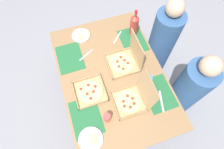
# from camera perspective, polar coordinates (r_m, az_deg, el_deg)

# --- Properties ---
(ground_plane) EXTENTS (6.00, 6.00, 0.00)m
(ground_plane) POSITION_cam_1_polar(r_m,az_deg,el_deg) (2.50, 0.00, -7.90)
(ground_plane) COLOR gray
(dining_table) EXTENTS (1.48, 1.01, 0.75)m
(dining_table) POSITION_cam_1_polar(r_m,az_deg,el_deg) (1.90, 0.00, -1.45)
(dining_table) COLOR #3F3328
(dining_table) RESTS_ON ground_plane
(placemat_near_left) EXTENTS (0.36, 0.26, 0.00)m
(placemat_near_left) POSITION_cam_1_polar(r_m,az_deg,el_deg) (1.96, -13.19, 5.26)
(placemat_near_left) COLOR #236638
(placemat_near_left) RESTS_ON dining_table
(placemat_near_right) EXTENTS (0.36, 0.26, 0.00)m
(placemat_near_right) POSITION_cam_1_polar(r_m,az_deg,el_deg) (1.67, -8.21, -13.21)
(placemat_near_right) COLOR #236638
(placemat_near_right) RESTS_ON dining_table
(placemat_far_left) EXTENTS (0.36, 0.26, 0.00)m
(placemat_far_left) POSITION_cam_1_polar(r_m,az_deg,el_deg) (2.05, 6.62, 10.74)
(placemat_far_left) COLOR #236638
(placemat_far_left) RESTS_ON dining_table
(placemat_far_right) EXTENTS (0.36, 0.26, 0.00)m
(placemat_far_right) POSITION_cam_1_polar(r_m,az_deg,el_deg) (1.78, 14.55, -5.76)
(placemat_far_right) COLOR #236638
(placemat_far_right) RESTS_ON dining_table
(pizza_box_corner_right) EXTENTS (0.28, 0.32, 0.31)m
(pizza_box_corner_right) POSITION_cam_1_polar(r_m,az_deg,el_deg) (1.66, 6.53, -7.80)
(pizza_box_corner_right) COLOR tan
(pizza_box_corner_right) RESTS_ON dining_table
(pizza_box_center) EXTENTS (0.30, 0.30, 0.34)m
(pizza_box_center) POSITION_cam_1_polar(r_m,az_deg,el_deg) (1.83, 4.18, 4.47)
(pizza_box_center) COLOR tan
(pizza_box_center) RESTS_ON dining_table
(pizza_box_edge_far) EXTENTS (0.29, 0.29, 0.04)m
(pizza_box_edge_far) POSITION_cam_1_polar(r_m,az_deg,el_deg) (1.73, -7.02, -5.44)
(pizza_box_edge_far) COLOR tan
(pizza_box_edge_far) RESTS_ON dining_table
(plate_far_right) EXTENTS (0.21, 0.21, 0.03)m
(plate_far_right) POSITION_cam_1_polar(r_m,az_deg,el_deg) (1.62, -6.67, -19.76)
(plate_far_right) COLOR white
(plate_far_right) RESTS_ON dining_table
(plate_near_right) EXTENTS (0.20, 0.20, 0.03)m
(plate_near_right) POSITION_cam_1_polar(r_m,az_deg,el_deg) (2.09, -9.82, 12.02)
(plate_near_right) COLOR white
(plate_near_right) RESTS_ON dining_table
(soda_bottle) EXTENTS (0.09, 0.09, 0.32)m
(soda_bottle) POSITION_cam_1_polar(r_m,az_deg,el_deg) (2.02, 7.03, 15.43)
(soda_bottle) COLOR #B2382D
(soda_bottle) RESTS_ON dining_table
(cup_red) EXTENTS (0.06, 0.06, 0.09)m
(cup_red) POSITION_cam_1_polar(r_m,az_deg,el_deg) (1.61, -1.58, -13.48)
(cup_red) COLOR #BF4742
(cup_red) RESTS_ON dining_table
(cup_dark) EXTENTS (0.07, 0.07, 0.09)m
(cup_dark) POSITION_cam_1_polar(r_m,az_deg,el_deg) (1.76, 11.36, -1.70)
(cup_dark) COLOR teal
(cup_dark) RESTS_ON dining_table
(knife_by_far_right) EXTENTS (0.21, 0.07, 0.00)m
(knife_by_far_right) POSITION_cam_1_polar(r_m,az_deg,el_deg) (1.76, 15.40, -8.17)
(knife_by_far_right) COLOR #B7B7BC
(knife_by_far_right) RESTS_ON dining_table
(fork_by_near_right) EXTENTS (0.10, 0.18, 0.00)m
(fork_by_near_right) POSITION_cam_1_polar(r_m,az_deg,el_deg) (1.94, -8.18, 6.13)
(fork_by_near_right) COLOR #B7B7BC
(fork_by_near_right) RESTS_ON dining_table
(fork_by_near_left) EXTENTS (0.15, 0.15, 0.00)m
(fork_by_near_left) POSITION_cam_1_polar(r_m,az_deg,el_deg) (2.06, 1.74, 11.74)
(fork_by_near_left) COLOR #B7B7BC
(fork_by_near_left) RESTS_ON dining_table
(diner_left_seat) EXTENTS (0.32, 0.32, 1.19)m
(diner_left_seat) POSITION_cam_1_polar(r_m,az_deg,el_deg) (2.37, 15.39, 9.68)
(diner_left_seat) COLOR #33598C
(diner_left_seat) RESTS_ON ground_plane
(diner_right_seat) EXTENTS (0.32, 0.32, 1.14)m
(diner_right_seat) POSITION_cam_1_polar(r_m,az_deg,el_deg) (2.16, 22.74, -4.57)
(diner_right_seat) COLOR #33598C
(diner_right_seat) RESTS_ON ground_plane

